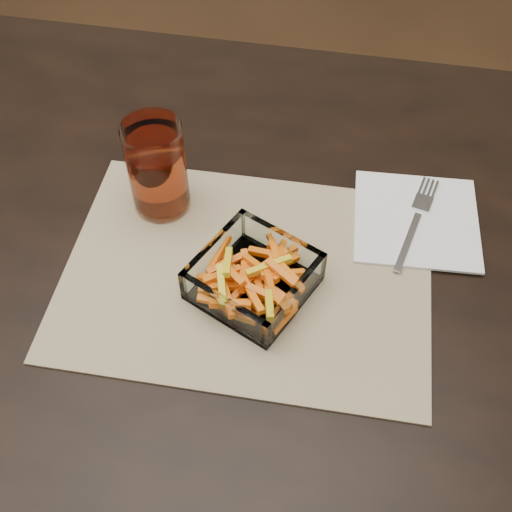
% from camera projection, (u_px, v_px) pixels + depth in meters
% --- Properties ---
extents(dining_table, '(1.60, 0.90, 0.75)m').
position_uv_depth(dining_table, '(147.00, 276.00, 0.90)').
color(dining_table, black).
rests_on(dining_table, ground).
extents(placemat, '(0.46, 0.34, 0.00)m').
position_uv_depth(placemat, '(247.00, 273.00, 0.79)').
color(placemat, tan).
rests_on(placemat, dining_table).
extents(glass_bowl, '(0.17, 0.17, 0.05)m').
position_uv_depth(glass_bowl, '(254.00, 279.00, 0.76)').
color(glass_bowl, white).
rests_on(glass_bowl, placemat).
extents(tumbler, '(0.08, 0.08, 0.13)m').
position_uv_depth(tumbler, '(157.00, 171.00, 0.82)').
color(tumbler, white).
rests_on(tumbler, placemat).
extents(napkin, '(0.17, 0.17, 0.00)m').
position_uv_depth(napkin, '(416.00, 220.00, 0.84)').
color(napkin, white).
rests_on(napkin, placemat).
extents(fork, '(0.05, 0.17, 0.00)m').
position_uv_depth(fork, '(416.00, 219.00, 0.84)').
color(fork, silver).
rests_on(fork, napkin).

